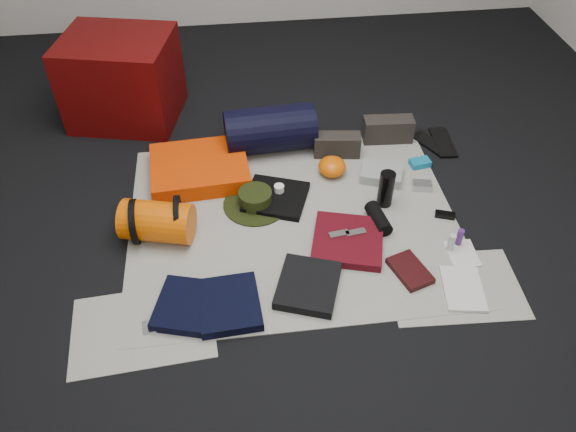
{
  "coord_description": "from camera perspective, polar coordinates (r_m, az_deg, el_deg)",
  "views": [
    {
      "loc": [
        -0.27,
        -1.97,
        1.94
      ],
      "look_at": [
        -0.04,
        -0.06,
        0.1
      ],
      "focal_mm": 35.0,
      "sensor_mm": 36.0,
      "label": 1
    }
  ],
  "objects": [
    {
      "name": "orange_stuff_sack",
      "position": [
        3.02,
        4.5,
        5.02
      ],
      "size": [
        0.17,
        0.17,
        0.1
      ],
      "primitive_type": "ellipsoid",
      "rotation": [
        0.0,
        0.0,
        -0.17
      ],
      "color": "#D85303",
      "rests_on": "newspaper_mat"
    },
    {
      "name": "stuff_sack",
      "position": [
        2.7,
        -13.14,
        -0.55
      ],
      "size": [
        0.37,
        0.27,
        0.19
      ],
      "primitive_type": "cylinder",
      "rotation": [
        0.0,
        1.57,
        -0.25
      ],
      "color": "#D85303",
      "rests_on": "newspaper_mat"
    },
    {
      "name": "floor",
      "position": [
        2.78,
        0.55,
        -0.66
      ],
      "size": [
        4.5,
        4.5,
        0.02
      ],
      "primitive_type": "cube",
      "color": "black",
      "rests_on": "ground"
    },
    {
      "name": "energy_bar_b",
      "position": [
        2.66,
        6.89,
        -1.69
      ],
      "size": [
        0.1,
        0.05,
        0.01
      ],
      "primitive_type": "cube",
      "rotation": [
        0.0,
        0.0,
        0.14
      ],
      "color": "#B2B3B7",
      "rests_on": "red_shirt"
    },
    {
      "name": "sack_strap_right",
      "position": [
        2.68,
        -11.06,
        -0.2
      ],
      "size": [
        0.02,
        0.22,
        0.22
      ],
      "primitive_type": "cylinder",
      "rotation": [
        0.0,
        1.57,
        0.0
      ],
      "color": "black",
      "rests_on": "newspaper_mat"
    },
    {
      "name": "map_booklet",
      "position": [
        2.59,
        17.35,
        -7.04
      ],
      "size": [
        0.21,
        0.27,
        0.01
      ],
      "primitive_type": "cube",
      "rotation": [
        0.0,
        0.0,
        -0.16
      ],
      "color": "beige",
      "rests_on": "newspaper_mat"
    },
    {
      "name": "black_tshirt",
      "position": [
        2.87,
        -1.23,
        1.91
      ],
      "size": [
        0.38,
        0.37,
        0.03
      ],
      "primitive_type": "cube",
      "rotation": [
        0.0,
        0.0,
        -0.35
      ],
      "color": "black",
      "rests_on": "newspaper_mat"
    },
    {
      "name": "boonie_crown",
      "position": [
        2.83,
        -3.34,
        1.87
      ],
      "size": [
        0.17,
        0.17,
        0.07
      ],
      "primitive_type": "cylinder",
      "color": "black",
      "rests_on": "boonie_brim"
    },
    {
      "name": "hiking_boot_right",
      "position": [
        3.3,
        10.12,
        8.65
      ],
      "size": [
        0.29,
        0.12,
        0.14
      ],
      "primitive_type": "cube",
      "rotation": [
        0.0,
        0.0,
        -0.06
      ],
      "color": "#2B2622",
      "rests_on": "newspaper_mat"
    },
    {
      "name": "toiletry_purple",
      "position": [
        2.74,
        17.03,
        -2.1
      ],
      "size": [
        0.04,
        0.04,
        0.09
      ],
      "primitive_type": "cylinder",
      "rotation": [
        0.0,
        0.0,
        0.33
      ],
      "color": "#472068",
      "rests_on": "newspaper_mat"
    },
    {
      "name": "newspaper_mat",
      "position": [
        2.77,
        0.55,
        -0.46
      ],
      "size": [
        1.6,
        1.3,
        0.01
      ],
      "primitive_type": "cube",
      "color": "#B1B1A3",
      "rests_on": "floor"
    },
    {
      "name": "trousers_charcoal",
      "position": [
        2.47,
        2.05,
        -7.05
      ],
      "size": [
        0.34,
        0.36,
        0.05
      ],
      "primitive_type": "cube",
      "rotation": [
        0.0,
        0.0,
        -0.34
      ],
      "color": "black",
      "rests_on": "newspaper_mat"
    },
    {
      "name": "compact_camera",
      "position": [
        3.02,
        13.44,
        3.02
      ],
      "size": [
        0.11,
        0.08,
        0.04
      ],
      "primitive_type": "cube",
      "rotation": [
        0.0,
        0.0,
        -0.19
      ],
      "color": "#B2B3B7",
      "rests_on": "newspaper_mat"
    },
    {
      "name": "trousers_navy_a",
      "position": [
        2.44,
        -10.35,
        -8.94
      ],
      "size": [
        0.3,
        0.33,
        0.04
      ],
      "primitive_type": "cube",
      "rotation": [
        0.0,
        0.0,
        -0.27
      ],
      "color": "black",
      "rests_on": "newspaper_mat"
    },
    {
      "name": "tape_roll",
      "position": [
        2.88,
        -0.91,
        2.82
      ],
      "size": [
        0.05,
        0.05,
        0.04
      ],
      "primitive_type": "cylinder",
      "color": "silver",
      "rests_on": "black_tshirt"
    },
    {
      "name": "key_cluster",
      "position": [
        2.42,
        -13.77,
        -10.86
      ],
      "size": [
        0.07,
        0.07,
        0.01
      ],
      "primitive_type": "cube",
      "rotation": [
        0.0,
        0.0,
        0.12
      ],
      "color": "#B2B3B7",
      "rests_on": "newspaper_mat"
    },
    {
      "name": "red_shirt",
      "position": [
        2.66,
        6.09,
        -2.5
      ],
      "size": [
        0.4,
        0.4,
        0.04
      ],
      "primitive_type": "cube",
      "rotation": [
        0.0,
        0.0,
        -0.27
      ],
      "color": "#4B0810",
      "rests_on": "newspaper_mat"
    },
    {
      "name": "toiletry_clear",
      "position": [
        2.71,
        16.25,
        -2.61
      ],
      "size": [
        0.04,
        0.04,
        0.09
      ],
      "primitive_type": "cylinder",
      "rotation": [
        0.0,
        0.0,
        -0.34
      ],
      "color": "#B0B5B0",
      "rests_on": "newspaper_mat"
    },
    {
      "name": "map_printout",
      "position": [
        2.74,
        17.27,
        -3.65
      ],
      "size": [
        0.14,
        0.17,
        0.01
      ],
      "primitive_type": "cube",
      "rotation": [
        0.0,
        0.0,
        -0.02
      ],
      "color": "beige",
      "rests_on": "newspaper_mat"
    },
    {
      "name": "boonie_brim",
      "position": [
        2.86,
        -3.31,
        1.24
      ],
      "size": [
        0.35,
        0.35,
        0.01
      ],
      "primitive_type": "cylinder",
      "rotation": [
        0.0,
        0.0,
        0.06
      ],
      "color": "black",
      "rests_on": "newspaper_mat"
    },
    {
      "name": "first_aid_pouch",
      "position": [
        3.04,
        9.47,
        4.25
      ],
      "size": [
        0.26,
        0.23,
        0.05
      ],
      "primitive_type": "cube",
      "rotation": [
        0.0,
        0.0,
        -0.36
      ],
      "color": "gray",
      "rests_on": "newspaper_mat"
    },
    {
      "name": "flip_flop_right",
      "position": [
        3.38,
        15.47,
        7.22
      ],
      "size": [
        0.12,
        0.29,
        0.02
      ],
      "primitive_type": "cube",
      "rotation": [
        0.0,
        0.0,
        -0.08
      ],
      "color": "black",
      "rests_on": "floor"
    },
    {
      "name": "trousers_navy_b",
      "position": [
        2.41,
        -5.97,
        -8.93
      ],
      "size": [
        0.27,
        0.3,
        0.05
      ],
      "primitive_type": "cube",
      "rotation": [
        0.0,
        0.0,
        0.06
      ],
      "color": "black",
      "rests_on": "newspaper_mat"
    },
    {
      "name": "sleeping_pad",
      "position": [
        3.04,
        -8.97,
        4.8
      ],
      "size": [
        0.53,
        0.45,
        0.09
      ],
      "primitive_type": "cube",
      "rotation": [
        0.0,
        0.0,
        0.07
      ],
      "color": "#E03802",
      "rests_on": "newspaper_mat"
    },
    {
      "name": "navy_duffel",
      "position": [
        3.15,
        -1.86,
        8.78
      ],
      "size": [
        0.51,
        0.29,
        0.26
      ],
      "primitive_type": "cylinder",
      "rotation": [
        0.0,
        1.57,
        0.06
      ],
      "color": "black",
      "rests_on": "newspaper_mat"
    },
    {
      "name": "red_cabinet",
      "position": [
        3.51,
        -16.5,
        13.21
      ],
      "size": [
        0.7,
        0.63,
        0.5
      ],
      "primitive_type": "cube",
      "rotation": [
        0.0,
        0.0,
        -0.23
      ],
      "color": "#4D0505",
      "rests_on": "floor"
    },
    {
      "name": "newspaper_sheet_front_right",
      "position": [
        2.6,
        16.51,
        -6.86
      ],
      "size": [
        0.6,
        0.43,
        0.0
      ],
      "primitive_type": "cube",
      "rotation": [
        0.0,
        0.0,
        -0.05
      ],
      "color": "#B1B1A3",
      "rests_on": "floor"
    },
    {
      "name": "sunglasses",
      "position": [
        2.89,
        15.65,
        0.11
      ],
      "size": [
        0.1,
        0.07,
        0.02
      ],
      "primitive_type": "cube",
      "rotation": [
        0.0,
        0.0,
        -0.34
      ],
      "color": "black",
      "rests_on": "newspaper_mat"
    },
    {
      "name": "energy_bar_a",
      "position": [
        2.64,
        5.2,
        -1.85
      ],
      "size": [
        0.1,
        0.05,
        0.01
      ],
      "primitive_type": "cube",
      "rotation": [
        0.0,
        0.0,
        0.14
      ],
      "color": "#B2B3B7",
      "rests_on": "red_shirt"
    },
    {
      "name": "sack_strap_left",
      "position": [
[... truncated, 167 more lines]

